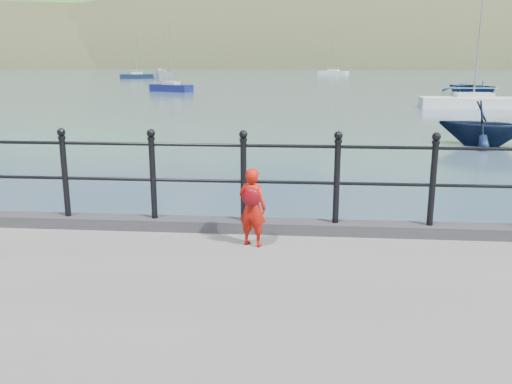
# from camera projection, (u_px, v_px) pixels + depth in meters

# --- Properties ---
(ground) EXTENTS (600.00, 600.00, 0.00)m
(ground) POSITION_uv_depth(u_px,v_px,m) (203.00, 294.00, 7.63)
(ground) COLOR #2D4251
(ground) RESTS_ON ground
(kerb) EXTENTS (60.00, 0.30, 0.15)m
(kerb) POSITION_uv_depth(u_px,v_px,m) (199.00, 224.00, 7.22)
(kerb) COLOR #28282B
(kerb) RESTS_ON quay
(railing) EXTENTS (18.11, 0.11, 1.20)m
(railing) POSITION_uv_depth(u_px,v_px,m) (198.00, 169.00, 7.04)
(railing) COLOR black
(railing) RESTS_ON kerb
(far_shore) EXTENTS (830.00, 200.00, 156.00)m
(far_shore) POSITION_uv_depth(u_px,v_px,m) (387.00, 117.00, 241.29)
(far_shore) COLOR #333A21
(far_shore) RESTS_ON ground
(child) EXTENTS (0.41, 0.36, 0.97)m
(child) POSITION_uv_depth(u_px,v_px,m) (252.00, 207.00, 6.52)
(child) COLOR red
(child) RESTS_ON quay
(launch_blue) EXTENTS (5.71, 6.88, 1.23)m
(launch_blue) POSITION_uv_depth(u_px,v_px,m) (475.00, 88.00, 48.78)
(launch_blue) COLOR navy
(launch_blue) RESTS_ON ground
(launch_white) EXTENTS (2.31, 5.39, 2.04)m
(launch_white) POSITION_uv_depth(u_px,v_px,m) (163.00, 77.00, 64.84)
(launch_white) COLOR silver
(launch_white) RESTS_ON ground
(launch_navy) EXTENTS (4.00, 3.76, 1.68)m
(launch_navy) POSITION_uv_depth(u_px,v_px,m) (484.00, 123.00, 20.28)
(launch_navy) COLOR black
(launch_navy) RESTS_ON ground
(sailboat_deep) EXTENTS (6.13, 4.14, 8.82)m
(sailboat_deep) POSITION_uv_depth(u_px,v_px,m) (333.00, 73.00, 106.39)
(sailboat_deep) COLOR white
(sailboat_deep) RESTS_ON ground
(sailboat_near) EXTENTS (6.78, 2.10, 9.17)m
(sailboat_near) POSITION_uv_depth(u_px,v_px,m) (473.00, 103.00, 35.75)
(sailboat_near) COLOR silver
(sailboat_near) RESTS_ON ground
(sailboat_left) EXTENTS (5.57, 3.08, 7.67)m
(sailboat_left) POSITION_uv_depth(u_px,v_px,m) (137.00, 76.00, 86.06)
(sailboat_left) COLOR black
(sailboat_left) RESTS_ON ground
(sailboat_port) EXTENTS (4.62, 3.27, 6.69)m
(sailboat_port) POSITION_uv_depth(u_px,v_px,m) (171.00, 88.00, 52.85)
(sailboat_port) COLOR navy
(sailboat_port) RESTS_ON ground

